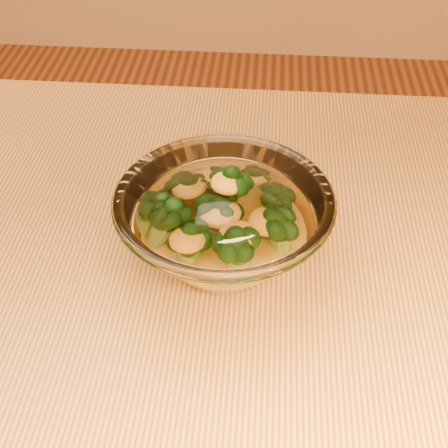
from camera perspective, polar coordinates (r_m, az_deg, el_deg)
name	(u,v)px	position (r m, az deg, el deg)	size (l,w,h in m)	color
table	(116,371)	(0.66, -9.83, -13.11)	(1.20, 0.80, 0.75)	gold
glass_bowl	(224,227)	(0.58, 0.00, -0.32)	(0.20, 0.20, 0.09)	white
cheese_sauce	(224,242)	(0.59, 0.00, -1.67)	(0.11, 0.11, 0.03)	orange
broccoli_heap	(216,216)	(0.57, -0.75, 0.75)	(0.14, 0.13, 0.07)	black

